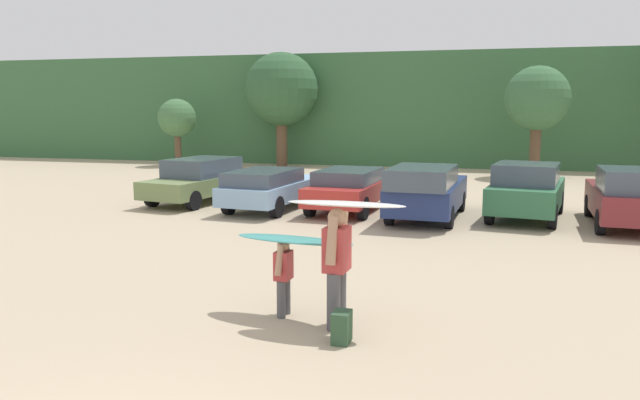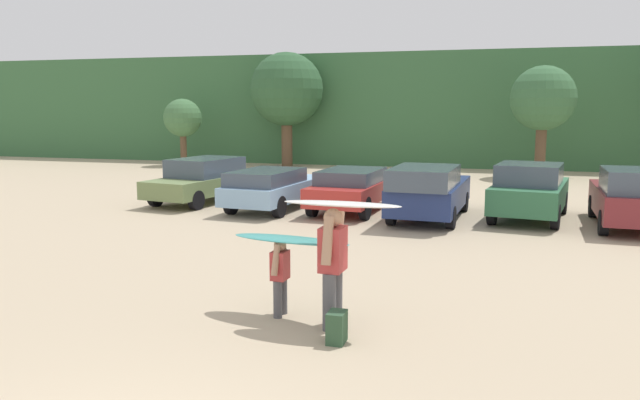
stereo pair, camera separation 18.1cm
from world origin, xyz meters
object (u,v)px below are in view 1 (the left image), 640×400
(parked_car_maroon, at_px, (627,197))
(backpack_dropped, at_px, (342,327))
(parked_car_navy, at_px, (426,191))
(parked_car_forest_green, at_px, (527,190))
(parked_car_sky_blue, at_px, (271,187))
(person_adult, at_px, (337,261))
(person_child, at_px, (283,273))
(surfboard_teal, at_px, (294,240))
(parked_car_red, at_px, (350,188))
(parked_car_olive_green, at_px, (201,179))
(surfboard_white, at_px, (346,204))

(parked_car_maroon, bearing_deg, backpack_dropped, 153.86)
(backpack_dropped, bearing_deg, parked_car_maroon, 61.40)
(parked_car_navy, bearing_deg, parked_car_forest_green, -70.21)
(parked_car_sky_blue, distance_m, person_adult, 11.01)
(person_child, bearing_deg, surfboard_teal, -144.32)
(parked_car_navy, bearing_deg, parked_car_sky_blue, 87.55)
(person_adult, relative_size, surfboard_teal, 0.88)
(parked_car_forest_green, bearing_deg, surfboard_teal, 167.22)
(parked_car_red, height_order, parked_car_maroon, parked_car_maroon)
(parked_car_sky_blue, xyz_separation_m, parked_car_maroon, (10.42, -0.38, 0.12))
(person_child, xyz_separation_m, backpack_dropped, (1.15, -0.87, -0.47))
(parked_car_navy, bearing_deg, parked_car_red, 74.07)
(parked_car_red, relative_size, person_adult, 2.47)
(parked_car_red, xyz_separation_m, surfboard_teal, (1.34, -10.00, 0.47))
(parked_car_navy, xyz_separation_m, parked_car_forest_green, (2.84, 0.84, 0.00))
(parked_car_olive_green, bearing_deg, person_adult, -135.20)
(parked_car_forest_green, bearing_deg, parked_car_maroon, -96.37)
(parked_car_maroon, xyz_separation_m, surfboard_white, (-5.68, -9.54, 1.01))
(parked_car_sky_blue, bearing_deg, parked_car_maroon, -86.58)
(parked_car_olive_green, height_order, parked_car_sky_blue, parked_car_olive_green)
(parked_car_maroon, height_order, surfboard_white, surfboard_white)
(parked_car_sky_blue, relative_size, parked_car_forest_green, 1.11)
(parked_car_olive_green, height_order, parked_car_forest_green, parked_car_forest_green)
(parked_car_forest_green, distance_m, backpack_dropped, 11.35)
(parked_car_forest_green, relative_size, backpack_dropped, 9.78)
(parked_car_olive_green, distance_m, parked_car_sky_blue, 3.03)
(parked_car_forest_green, bearing_deg, backpack_dropped, 173.74)
(surfboard_white, bearing_deg, parked_car_sky_blue, -62.84)
(parked_car_maroon, bearing_deg, parked_car_navy, 93.82)
(parked_car_maroon, distance_m, person_child, 11.51)
(parked_car_forest_green, xyz_separation_m, surfboard_white, (-3.11, -10.25, 1.01))
(parked_car_olive_green, distance_m, surfboard_white, 13.25)
(backpack_dropped, bearing_deg, surfboard_white, 99.15)
(parked_car_sky_blue, height_order, parked_car_navy, parked_car_navy)
(surfboard_white, bearing_deg, parked_car_maroon, -119.13)
(parked_car_olive_green, relative_size, surfboard_white, 2.65)
(parked_car_maroon, relative_size, surfboard_teal, 2.14)
(parked_car_navy, height_order, parked_car_forest_green, parked_car_forest_green)
(parked_car_sky_blue, xyz_separation_m, surfboard_teal, (3.85, -9.64, 0.49))
(parked_car_red, xyz_separation_m, parked_car_forest_green, (5.34, -0.04, 0.11))
(parked_car_maroon, relative_size, person_child, 3.54)
(parked_car_olive_green, distance_m, person_child, 12.47)
(parked_car_olive_green, bearing_deg, parked_car_sky_blue, -96.18)
(parked_car_red, relative_size, backpack_dropped, 9.91)
(parked_car_sky_blue, distance_m, parked_car_red, 2.53)
(parked_car_sky_blue, relative_size, person_child, 3.96)
(parked_car_navy, relative_size, person_child, 3.96)
(parked_car_red, relative_size, parked_car_navy, 0.91)
(parked_car_red, height_order, surfboard_white, surfboard_white)
(parked_car_sky_blue, bearing_deg, parked_car_forest_green, -82.08)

